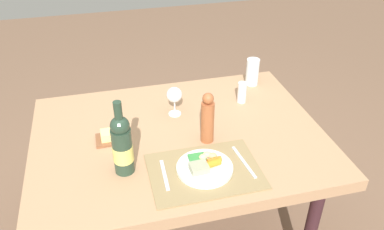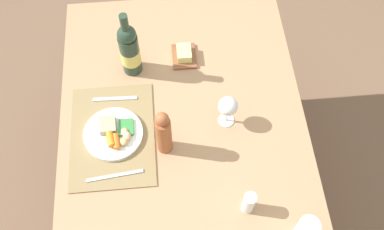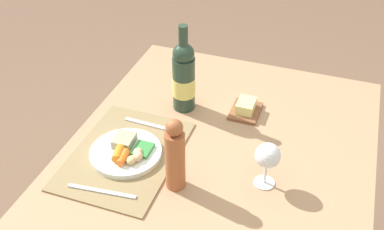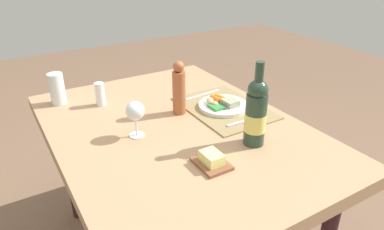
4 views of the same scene
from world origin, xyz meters
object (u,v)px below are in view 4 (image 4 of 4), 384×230
object	(u,v)px
wine_glass	(135,112)
pepper_mill	(179,89)
wine_bottle	(256,113)
fork	(244,121)
butter_dish	(212,160)
water_tumbler	(57,91)
knife	(203,95)
dining_table	(177,142)
salt_shaker	(100,94)
dinner_plate	(223,105)

from	to	relation	value
wine_glass	pepper_mill	world-z (taller)	pepper_mill
wine_bottle	pepper_mill	xyz separation A→B (m)	(0.38, 0.11, -0.01)
fork	butter_dish	world-z (taller)	butter_dish
water_tumbler	wine_bottle	bearing A→B (deg)	-144.01
wine_bottle	knife	bearing A→B (deg)	-9.17
butter_dish	pepper_mill	distance (m)	0.44
water_tumbler	butter_dish	distance (m)	0.87
butter_dish	water_tumbler	bearing A→B (deg)	22.60
dining_table	butter_dish	bearing A→B (deg)	174.27
salt_shaker	water_tumbler	world-z (taller)	water_tumbler
fork	knife	bearing A→B (deg)	1.79
knife	wine_bottle	xyz separation A→B (m)	(-0.48, 0.08, 0.12)
fork	pepper_mill	world-z (taller)	pepper_mill
dinner_plate	fork	distance (m)	0.16
fork	dining_table	bearing A→B (deg)	68.28
dinner_plate	wine_bottle	distance (m)	0.34
butter_dish	pepper_mill	size ratio (longest dim) A/B	0.54
dinner_plate	water_tumbler	world-z (taller)	water_tumbler
butter_dish	pepper_mill	world-z (taller)	pepper_mill
water_tumbler	pepper_mill	xyz separation A→B (m)	(-0.38, -0.44, 0.05)
water_tumbler	wine_bottle	distance (m)	0.94
salt_shaker	butter_dish	bearing A→B (deg)	-166.12
dinner_plate	knife	size ratio (longest dim) A/B	1.09
salt_shaker	pepper_mill	world-z (taller)	pepper_mill
dinner_plate	wine_bottle	size ratio (longest dim) A/B	0.70
knife	fork	bearing A→B (deg)	173.74
water_tumbler	dinner_plate	bearing A→B (deg)	-125.43
dinner_plate	pepper_mill	size ratio (longest dim) A/B	0.94
salt_shaker	wine_bottle	xyz separation A→B (m)	(-0.64, -0.39, 0.07)
dinner_plate	dining_table	bearing A→B (deg)	100.06
dinner_plate	fork	bearing A→B (deg)	178.84
wine_bottle	dinner_plate	bearing A→B (deg)	-14.16
knife	pepper_mill	xyz separation A→B (m)	(-0.10, 0.19, 0.11)
fork	butter_dish	bearing A→B (deg)	124.71
wine_glass	fork	bearing A→B (deg)	-107.31
salt_shaker	butter_dish	size ratio (longest dim) A/B	0.85
dinner_plate	knife	distance (m)	0.17
butter_dish	salt_shaker	bearing A→B (deg)	13.88
knife	butter_dish	size ratio (longest dim) A/B	1.61
butter_dish	wine_glass	xyz separation A→B (m)	(0.32, 0.14, 0.09)
butter_dish	wine_glass	bearing A→B (deg)	23.29
dinner_plate	butter_dish	distance (m)	0.46
dining_table	dinner_plate	bearing A→B (deg)	-79.94
dinner_plate	butter_dish	size ratio (longest dim) A/B	1.75
knife	dinner_plate	bearing A→B (deg)	174.51
salt_shaker	pepper_mill	distance (m)	0.38
water_tumbler	wine_glass	world-z (taller)	water_tumbler
dining_table	salt_shaker	world-z (taller)	salt_shaker
dinner_plate	salt_shaker	bearing A→B (deg)	54.79
salt_shaker	wine_glass	distance (m)	0.36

